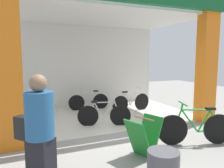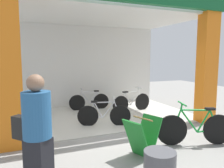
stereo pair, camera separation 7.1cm
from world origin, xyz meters
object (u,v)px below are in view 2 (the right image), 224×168
object	(u,v)px
bicycle_parked_0	(195,128)
bicycle_inside_2	(104,115)
bicycle_inside_0	(132,102)
bicycle_inside_1	(89,101)
pedestrian_0	(37,134)
sandwich_board_sign	(142,137)

from	to	relation	value
bicycle_parked_0	bicycle_inside_2	bearing A→B (deg)	125.17
bicycle_inside_0	bicycle_parked_0	xyz separation A→B (m)	(-0.06, -3.14, 0.03)
bicycle_inside_0	bicycle_inside_1	xyz separation A→B (m)	(-1.29, 0.85, -0.02)
bicycle_inside_1	bicycle_inside_2	size ratio (longest dim) A/B	1.04
bicycle_inside_0	bicycle_inside_1	distance (m)	1.55
bicycle_inside_0	pedestrian_0	world-z (taller)	pedestrian_0
bicycle_inside_0	bicycle_inside_2	bearing A→B (deg)	-141.85
bicycle_inside_1	bicycle_inside_2	xyz separation A→B (m)	(-0.17, -2.00, 0.01)
bicycle_inside_1	sandwich_board_sign	distance (m)	4.05
bicycle_parked_0	pedestrian_0	bearing A→B (deg)	-169.58
bicycle_parked_0	bicycle_inside_0	bearing A→B (deg)	88.99
sandwich_board_sign	pedestrian_0	world-z (taller)	pedestrian_0
bicycle_inside_2	sandwich_board_sign	size ratio (longest dim) A/B	1.79
bicycle_parked_0	sandwich_board_sign	world-z (taller)	bicycle_parked_0
sandwich_board_sign	bicycle_inside_0	bearing A→B (deg)	66.09
bicycle_inside_0	bicycle_inside_2	world-z (taller)	bicycle_inside_0
bicycle_inside_2	bicycle_parked_0	bearing A→B (deg)	-54.83
pedestrian_0	bicycle_parked_0	bearing A→B (deg)	10.42
bicycle_inside_1	pedestrian_0	size ratio (longest dim) A/B	0.86
sandwich_board_sign	bicycle_inside_1	bearing A→B (deg)	88.27
bicycle_inside_1	bicycle_inside_0	bearing A→B (deg)	-33.36
bicycle_inside_2	pedestrian_0	bearing A→B (deg)	-126.25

